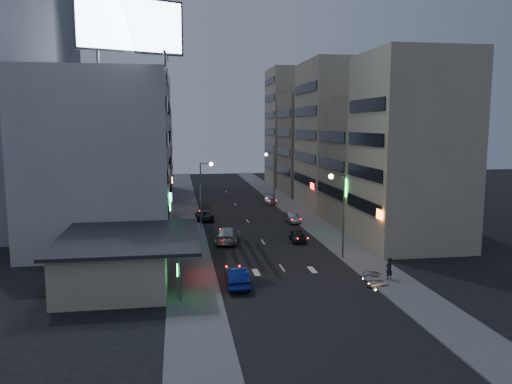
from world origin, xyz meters
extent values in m
plane|color=black|center=(0.00, 0.00, 0.00)|extent=(180.00, 180.00, 0.00)
cube|color=#4C4C4F|center=(-8.00, 30.00, 0.06)|extent=(4.00, 120.00, 0.12)
cube|color=#4C4C4F|center=(8.00, 30.00, 0.06)|extent=(4.00, 120.00, 0.12)
cube|color=tan|center=(-14.00, 2.00, 1.80)|extent=(8.00, 12.00, 3.60)
cube|color=black|center=(-13.00, 2.00, 3.75)|extent=(11.00, 13.00, 0.25)
cube|color=black|center=(-8.90, 2.00, 3.10)|extent=(0.12, 4.00, 0.90)
cube|color=#FF1E14|center=(-8.82, 2.00, 3.10)|extent=(0.04, 3.70, 0.70)
cube|color=#B3B3AE|center=(-17.00, 20.00, 9.00)|extent=(14.00, 24.00, 18.00)
cube|color=gray|center=(-26.00, 23.00, 17.00)|extent=(10.00, 14.00, 34.00)
cube|color=tan|center=(15.00, 10.50, 10.00)|extent=(10.00, 11.00, 20.00)
cube|color=gray|center=(15.50, 22.00, 8.00)|extent=(11.00, 12.00, 16.00)
cube|color=tan|center=(15.00, 35.00, 11.00)|extent=(10.00, 14.00, 22.00)
cube|color=#B3B3AE|center=(-15.50, 45.00, 10.00)|extent=(11.00, 10.00, 20.00)
cube|color=gray|center=(-16.00, 58.00, 7.50)|extent=(12.00, 10.00, 15.00)
cube|color=gray|center=(15.50, 50.00, 9.00)|extent=(11.00, 12.00, 18.00)
cube|color=tan|center=(16.00, 64.00, 12.00)|extent=(12.00, 12.00, 24.00)
cylinder|color=#595B60|center=(-16.00, 10.00, 18.75)|extent=(0.30, 0.30, 1.50)
cylinder|color=#595B60|center=(-10.00, 10.00, 18.75)|extent=(0.30, 0.30, 1.50)
cube|color=black|center=(-13.00, 10.00, 21.70)|extent=(9.52, 3.75, 5.00)
cube|color=#BFE7FF|center=(-12.92, 9.79, 21.70)|extent=(9.04, 3.34, 4.60)
cylinder|color=#595B60|center=(6.30, 6.00, 4.12)|extent=(0.16, 0.16, 8.00)
cylinder|color=#595B60|center=(5.60, 6.00, 8.02)|extent=(1.40, 0.10, 0.10)
sphere|color=#FFD88C|center=(5.00, 6.00, 7.92)|extent=(0.44, 0.44, 0.44)
cylinder|color=#595B60|center=(-6.30, 22.00, 4.12)|extent=(0.16, 0.16, 8.00)
cylinder|color=#595B60|center=(-5.60, 22.00, 8.02)|extent=(1.40, 0.10, 0.10)
sphere|color=#FFD88C|center=(-5.00, 22.00, 7.92)|extent=(0.44, 0.44, 0.44)
cylinder|color=#595B60|center=(6.30, 40.00, 4.12)|extent=(0.16, 0.16, 8.00)
cylinder|color=#595B60|center=(5.60, 40.00, 8.02)|extent=(1.40, 0.10, 0.10)
sphere|color=#FFD88C|center=(5.00, 40.00, 7.92)|extent=(0.44, 0.44, 0.44)
imported|color=#27282D|center=(3.79, 13.69, 0.64)|extent=(1.84, 3.86, 1.27)
imported|color=#A8ABB0|center=(5.60, 24.07, 0.66)|extent=(1.48, 4.01, 1.31)
imported|color=#2A2A30|center=(-5.60, 27.48, 0.68)|extent=(2.32, 4.91, 1.36)
imported|color=#ACADB5|center=(5.60, 39.91, 0.67)|extent=(2.44, 4.82, 1.34)
imported|color=navy|center=(-4.59, -0.38, 0.77)|extent=(1.66, 4.67, 1.53)
imported|color=#A9AEB2|center=(-3.82, 14.49, 0.82)|extent=(3.37, 6.01, 1.65)
imported|color=black|center=(7.85, -0.99, 1.05)|extent=(0.80, 0.68, 1.85)
camera|label=1|loc=(-9.04, -38.22, 12.74)|focal=35.00mm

